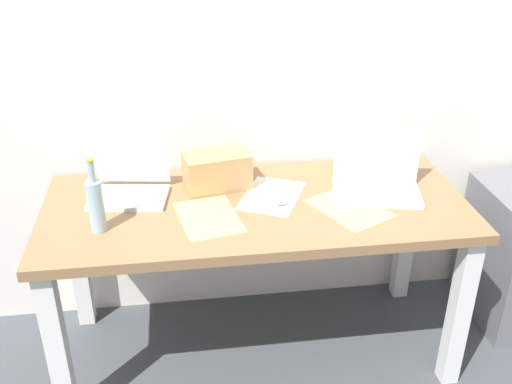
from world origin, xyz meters
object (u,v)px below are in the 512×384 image
desk (256,226)px  cardboard_box (217,171)px  laptop_right (377,178)px  laptop_left (130,184)px  beer_bottle (96,204)px  computer_mouse (279,198)px

desk → cardboard_box: cardboard_box is taller
cardboard_box → laptop_right: bearing=-10.8°
desk → laptop_left: laptop_left is taller
laptop_left → cardboard_box: bearing=3.8°
cardboard_box → desk: bearing=-49.1°
laptop_left → beer_bottle: bearing=-110.9°
laptop_right → cardboard_box: bearing=169.2°
desk → laptop_right: size_ratio=4.34×
beer_bottle → cardboard_box: beer_bottle is taller
computer_mouse → cardboard_box: bearing=139.4°
laptop_right → computer_mouse: size_ratio=3.79×
laptop_left → beer_bottle: size_ratio=1.17×
laptop_left → cardboard_box: (0.35, 0.02, 0.03)m
laptop_left → laptop_right: size_ratio=0.86×
desk → beer_bottle: size_ratio=5.88×
laptop_right → cardboard_box: size_ratio=1.46×
beer_bottle → cardboard_box: 0.53m
laptop_right → cardboard_box: 0.64m
laptop_left → beer_bottle: (-0.10, -0.26, 0.06)m
laptop_left → computer_mouse: laptop_left is taller
computer_mouse → cardboard_box: (-0.23, 0.16, 0.06)m
laptop_right → cardboard_box: laptop_right is taller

